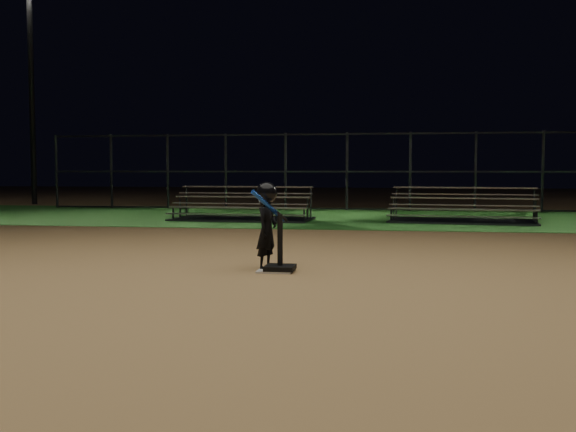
% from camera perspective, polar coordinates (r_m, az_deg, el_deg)
% --- Properties ---
extents(ground, '(80.00, 80.00, 0.00)m').
position_cam_1_polar(ground, '(8.67, -1.05, -4.75)').
color(ground, '#B0854F').
rests_on(ground, ground).
extents(grass_strip, '(60.00, 8.00, 0.01)m').
position_cam_1_polar(grass_strip, '(18.54, 4.39, -0.07)').
color(grass_strip, '#215A1D').
rests_on(grass_strip, ground).
extents(home_plate, '(0.45, 0.45, 0.02)m').
position_cam_1_polar(home_plate, '(8.67, -1.05, -4.67)').
color(home_plate, beige).
rests_on(home_plate, ground).
extents(batting_tee, '(0.38, 0.38, 0.72)m').
position_cam_1_polar(batting_tee, '(8.60, -0.68, -3.79)').
color(batting_tee, black).
rests_on(batting_tee, home_plate).
extents(child_batter, '(0.45, 0.62, 1.16)m').
position_cam_1_polar(child_batter, '(8.74, -1.82, -0.62)').
color(child_batter, black).
rests_on(child_batter, ground).
extents(bleacher_left, '(3.66, 1.90, 0.88)m').
position_cam_1_polar(bleacher_left, '(17.35, -3.94, 0.23)').
color(bleacher_left, '#ACACB0').
rests_on(bleacher_left, ground).
extents(bleacher_right, '(3.75, 2.17, 0.87)m').
position_cam_1_polar(bleacher_right, '(17.16, 14.69, 0.07)').
color(bleacher_right, '#ABABB0').
rests_on(bleacher_right, ground).
extents(backstop_fence, '(20.08, 0.08, 2.50)m').
position_cam_1_polar(backstop_fence, '(21.49, 5.07, 3.80)').
color(backstop_fence, '#38383D').
rests_on(backstop_fence, ground).
extents(light_pole_left, '(0.90, 0.53, 8.30)m').
position_cam_1_polar(light_pole_left, '(27.24, -21.18, 11.39)').
color(light_pole_left, '#2D2D30').
rests_on(light_pole_left, ground).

